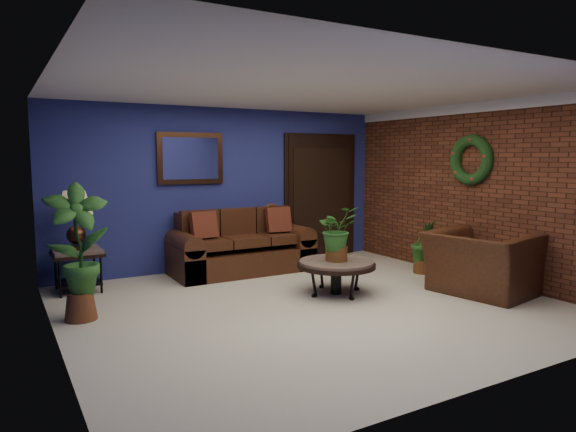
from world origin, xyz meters
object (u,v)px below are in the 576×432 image
coffee_table (336,265)px  side_chair (276,231)px  sofa (240,251)px  armchair (481,263)px  table_lamp (75,213)px  end_table (77,259)px

coffee_table → side_chair: bearing=86.1°
coffee_table → sofa: bearing=106.0°
armchair → coffee_table: bearing=50.1°
table_lamp → side_chair: 3.01m
end_table → table_lamp: table_lamp is taller
end_table → side_chair: size_ratio=0.61×
end_table → armchair: 5.20m
table_lamp → armchair: bearing=-31.2°
sofa → table_lamp: table_lamp is taller
side_chair → table_lamp: bearing=174.3°
sofa → side_chair: bearing=3.9°
side_chair → end_table: bearing=174.3°
coffee_table → table_lamp: 3.41m
coffee_table → armchair: bearing=-29.8°
table_lamp → coffee_table: bearing=-31.9°
coffee_table → end_table: size_ratio=1.63×
sofa → side_chair: size_ratio=2.12×
side_chair → armchair: size_ratio=0.82×
sofa → side_chair: side_chair is taller
coffee_table → armchair: 1.85m
table_lamp → armchair: (4.45, -2.69, -0.63)m
table_lamp → side_chair: bearing=1.4°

